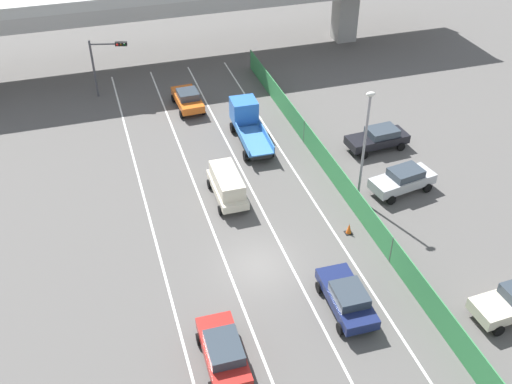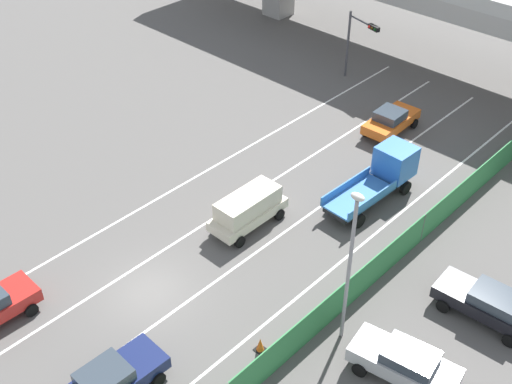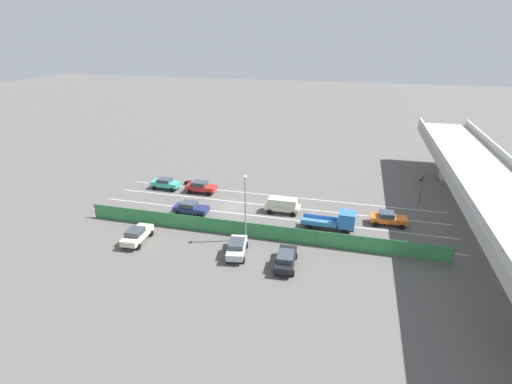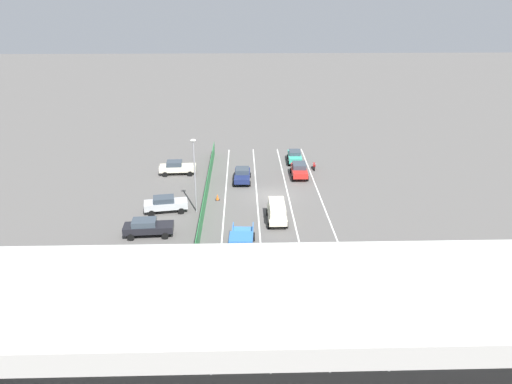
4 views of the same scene
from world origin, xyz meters
TOP-DOWN VIEW (x-y plane):
  - ground_plane at (0.00, 0.00)m, footprint 300.00×300.00m
  - lane_line_left_edge at (-5.35, 4.96)m, footprint 0.14×45.91m
  - lane_line_mid_left at (-1.78, 4.96)m, footprint 0.14×45.91m
  - lane_line_mid_right at (1.78, 4.96)m, footprint 0.14×45.91m
  - lane_line_right_edge at (5.35, 4.96)m, footprint 0.14×45.91m
  - elevated_overpass at (0.00, 29.91)m, footprint 58.24×8.06m
  - green_fence at (7.39, 4.96)m, footprint 0.10×42.01m
  - car_sedan_navy at (3.42, -4.65)m, footprint 2.17×4.53m
  - car_taxi_orange at (0.11, 19.89)m, footprint 2.19×4.41m
  - car_van_cream at (-0.02, 6.76)m, footprint 1.98×4.49m
  - flatbed_truck_blue at (3.52, 14.08)m, footprint 2.38×6.27m
  - parked_wagon_silver at (11.46, 4.09)m, footprint 4.69×2.57m
  - parked_sedan_dark at (12.34, 9.49)m, footprint 4.73×2.28m
  - traffic_light at (-5.83, 24.05)m, footprint 3.08×1.08m
  - street_lamp at (8.24, 4.13)m, footprint 0.60×0.36m
  - traffic_cone at (6.19, 1.07)m, footprint 0.47×0.47m

SIDE VIEW (x-z plane):
  - ground_plane at x=0.00m, z-range 0.00..0.00m
  - lane_line_left_edge at x=-5.35m, z-range 0.00..0.01m
  - lane_line_mid_left at x=-1.78m, z-range 0.00..0.01m
  - lane_line_mid_right at x=1.78m, z-range 0.00..0.01m
  - lane_line_right_edge at x=5.35m, z-range 0.00..0.01m
  - traffic_cone at x=6.19m, z-range -0.02..0.70m
  - car_sedan_navy at x=3.42m, z-range 0.08..1.70m
  - car_taxi_orange at x=0.11m, z-range 0.07..1.74m
  - parked_sedan_dark at x=12.34m, z-range 0.10..1.73m
  - green_fence at x=7.39m, z-range 0.00..1.84m
  - parked_wagon_silver at x=11.46m, z-range 0.09..1.78m
  - car_van_cream at x=-0.02m, z-range 0.15..2.15m
  - flatbed_truck_blue at x=3.52m, z-range 0.03..2.67m
  - traffic_light at x=-5.83m, z-range 1.07..6.09m
  - street_lamp at x=8.24m, z-range 0.78..8.66m
  - elevated_overpass at x=0.00m, z-range 2.17..9.95m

